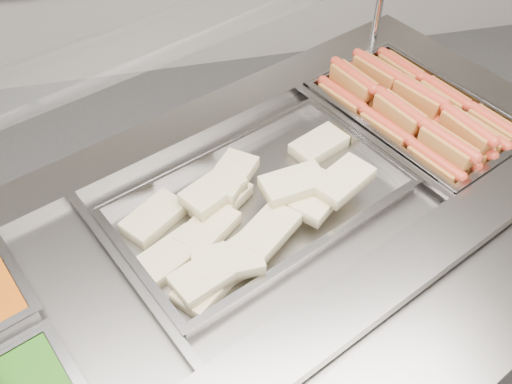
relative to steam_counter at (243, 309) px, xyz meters
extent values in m
cube|color=slate|center=(0.00, 0.00, -0.01)|extent=(2.13, 1.57, 0.95)
cube|color=gray|center=(0.16, -0.35, 0.48)|extent=(1.93, 0.99, 0.03)
cube|color=gray|center=(-0.16, 0.35, 0.48)|extent=(1.93, 0.99, 0.03)
cube|color=gray|center=(0.87, 0.40, 0.48)|extent=(0.39, 0.63, 0.03)
cube|color=black|center=(0.00, 0.00, 0.35)|extent=(1.87, 1.31, 0.02)
cube|color=gray|center=(0.43, 0.20, 0.49)|extent=(0.28, 0.58, 0.01)
cube|color=gray|center=(-0.30, -0.14, 0.49)|extent=(0.28, 0.58, 0.01)
cube|color=gray|center=(0.24, -0.51, 0.44)|extent=(1.90, 1.07, 0.02)
cube|color=silver|center=(-0.09, 0.20, 0.91)|extent=(1.77, 1.04, 0.09)
cube|color=brown|center=(0.58, 0.05, 0.47)|extent=(0.12, 0.17, 0.06)
cylinder|color=red|center=(0.58, 0.05, 0.50)|extent=(0.11, 0.18, 0.03)
cube|color=brown|center=(0.50, 0.23, 0.47)|extent=(0.12, 0.17, 0.06)
cylinder|color=red|center=(0.50, 0.23, 0.50)|extent=(0.11, 0.18, 0.03)
cube|color=brown|center=(0.42, 0.40, 0.47)|extent=(0.12, 0.17, 0.06)
cylinder|color=red|center=(0.42, 0.40, 0.50)|extent=(0.11, 0.18, 0.03)
cube|color=brown|center=(0.64, 0.08, 0.47)|extent=(0.12, 0.17, 0.06)
cylinder|color=red|center=(0.64, 0.08, 0.50)|extent=(0.10, 0.18, 0.03)
cube|color=brown|center=(0.56, 0.26, 0.47)|extent=(0.12, 0.17, 0.06)
cylinder|color=red|center=(0.56, 0.26, 0.50)|extent=(0.11, 0.18, 0.03)
cube|color=brown|center=(0.48, 0.43, 0.47)|extent=(0.12, 0.17, 0.06)
cylinder|color=red|center=(0.48, 0.43, 0.50)|extent=(0.11, 0.18, 0.03)
cube|color=brown|center=(0.70, 0.11, 0.47)|extent=(0.12, 0.17, 0.06)
cylinder|color=red|center=(0.70, 0.11, 0.50)|extent=(0.11, 0.18, 0.03)
cube|color=brown|center=(0.62, 0.29, 0.47)|extent=(0.12, 0.17, 0.06)
cylinder|color=red|center=(0.62, 0.29, 0.50)|extent=(0.10, 0.18, 0.03)
cube|color=brown|center=(0.54, 0.46, 0.47)|extent=(0.12, 0.17, 0.06)
cylinder|color=red|center=(0.54, 0.46, 0.50)|extent=(0.11, 0.18, 0.03)
cube|color=brown|center=(0.76, 0.14, 0.47)|extent=(0.12, 0.17, 0.06)
cylinder|color=red|center=(0.76, 0.14, 0.50)|extent=(0.11, 0.18, 0.03)
cube|color=brown|center=(0.68, 0.31, 0.47)|extent=(0.12, 0.17, 0.06)
cylinder|color=red|center=(0.68, 0.31, 0.50)|extent=(0.10, 0.18, 0.03)
cube|color=brown|center=(0.60, 0.49, 0.47)|extent=(0.12, 0.17, 0.06)
cylinder|color=red|center=(0.60, 0.49, 0.50)|extent=(0.11, 0.18, 0.03)
cube|color=brown|center=(0.83, 0.17, 0.47)|extent=(0.12, 0.17, 0.06)
cylinder|color=red|center=(0.83, 0.17, 0.50)|extent=(0.10, 0.18, 0.03)
cube|color=brown|center=(0.75, 0.34, 0.47)|extent=(0.12, 0.17, 0.06)
cylinder|color=red|center=(0.75, 0.34, 0.50)|extent=(0.10, 0.18, 0.03)
cube|color=brown|center=(0.67, 0.52, 0.47)|extent=(0.12, 0.17, 0.06)
cylinder|color=red|center=(0.67, 0.52, 0.50)|extent=(0.10, 0.18, 0.03)
cube|color=brown|center=(0.61, 0.06, 0.53)|extent=(0.12, 0.17, 0.06)
cylinder|color=red|center=(0.61, 0.06, 0.55)|extent=(0.11, 0.18, 0.03)
cube|color=brown|center=(0.53, 0.23, 0.53)|extent=(0.11, 0.17, 0.06)
cylinder|color=red|center=(0.53, 0.23, 0.55)|extent=(0.10, 0.18, 0.03)
cube|color=brown|center=(0.45, 0.42, 0.53)|extent=(0.11, 0.17, 0.06)
cylinder|color=red|center=(0.45, 0.42, 0.55)|extent=(0.10, 0.18, 0.03)
cube|color=brown|center=(0.69, 0.11, 0.53)|extent=(0.11, 0.17, 0.06)
cylinder|color=red|center=(0.69, 0.11, 0.55)|extent=(0.09, 0.18, 0.03)
cube|color=brown|center=(0.63, 0.29, 0.53)|extent=(0.13, 0.17, 0.06)
cylinder|color=red|center=(0.63, 0.29, 0.55)|extent=(0.11, 0.18, 0.03)
cube|color=brown|center=(0.55, 0.45, 0.53)|extent=(0.12, 0.17, 0.06)
cylinder|color=red|center=(0.55, 0.45, 0.55)|extent=(0.11, 0.18, 0.03)
cube|color=beige|center=(-0.19, -0.11, 0.48)|extent=(0.19, 0.17, 0.04)
cube|color=beige|center=(0.28, 0.20, 0.48)|extent=(0.19, 0.16, 0.04)
cube|color=beige|center=(-0.09, -0.05, 0.48)|extent=(0.18, 0.18, 0.04)
cube|color=beige|center=(-0.12, -0.21, 0.49)|extent=(0.18, 0.18, 0.04)
cube|color=beige|center=(-0.08, -0.17, 0.48)|extent=(0.19, 0.14, 0.04)
cube|color=beige|center=(-0.05, -0.16, 0.48)|extent=(0.19, 0.16, 0.04)
cube|color=beige|center=(-0.22, 0.02, 0.48)|extent=(0.19, 0.18, 0.04)
cube|color=beige|center=(-0.04, 0.04, 0.49)|extent=(0.18, 0.18, 0.04)
cube|color=beige|center=(-0.12, -0.21, 0.52)|extent=(0.19, 0.16, 0.04)
cube|color=beige|center=(0.00, 0.09, 0.52)|extent=(0.17, 0.19, 0.04)
cube|color=beige|center=(0.21, -0.03, 0.52)|extent=(0.18, 0.18, 0.04)
cube|color=beige|center=(0.05, -0.11, 0.52)|extent=(0.18, 0.18, 0.04)
cube|color=beige|center=(-0.06, 0.05, 0.52)|extent=(0.19, 0.17, 0.04)
cube|color=beige|center=(-0.06, -0.18, 0.52)|extent=(0.17, 0.10, 0.04)
cube|color=beige|center=(0.14, 0.00, 0.55)|extent=(0.18, 0.12, 0.04)
cube|color=beige|center=(0.27, -0.02, 0.55)|extent=(0.19, 0.17, 0.04)
camera|label=1|loc=(-0.18, -0.98, 1.60)|focal=40.00mm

